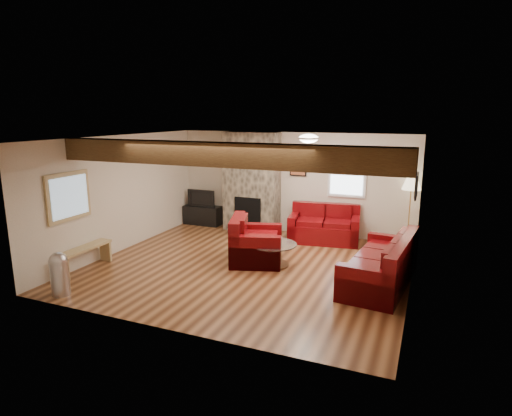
# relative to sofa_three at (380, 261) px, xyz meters

# --- Properties ---
(room) EXTENTS (8.00, 8.00, 8.00)m
(room) POSITION_rel_sofa_three_xyz_m (-2.48, -0.07, 0.82)
(room) COLOR #4F2A15
(room) RESTS_ON ground
(floor) EXTENTS (6.00, 6.00, 0.00)m
(floor) POSITION_rel_sofa_three_xyz_m (-2.48, -0.07, -0.43)
(floor) COLOR #4F2A15
(floor) RESTS_ON ground
(oak_beam) EXTENTS (6.00, 0.36, 0.38)m
(oak_beam) POSITION_rel_sofa_three_xyz_m (-2.48, -1.32, 1.88)
(oak_beam) COLOR #341E0F
(oak_beam) RESTS_ON room
(chimney_breast) EXTENTS (1.40, 0.67, 2.50)m
(chimney_breast) POSITION_rel_sofa_three_xyz_m (-3.48, 2.42, 0.79)
(chimney_breast) COLOR #3A352D
(chimney_breast) RESTS_ON floor
(back_window) EXTENTS (0.90, 0.08, 1.10)m
(back_window) POSITION_rel_sofa_three_xyz_m (-1.13, 2.64, 1.12)
(back_window) COLOR silver
(back_window) RESTS_ON room
(hatch_window) EXTENTS (0.08, 1.00, 0.90)m
(hatch_window) POSITION_rel_sofa_three_xyz_m (-5.44, -1.57, 1.02)
(hatch_window) COLOR tan
(hatch_window) RESTS_ON room
(ceiling_dome) EXTENTS (0.40, 0.40, 0.18)m
(ceiling_dome) POSITION_rel_sofa_three_xyz_m (-1.58, 0.83, 2.01)
(ceiling_dome) COLOR white
(ceiling_dome) RESTS_ON room
(artwork_back) EXTENTS (0.42, 0.06, 0.52)m
(artwork_back) POSITION_rel_sofa_three_xyz_m (-2.33, 2.64, 1.27)
(artwork_back) COLOR black
(artwork_back) RESTS_ON room
(artwork_right) EXTENTS (0.06, 0.55, 0.42)m
(artwork_right) POSITION_rel_sofa_three_xyz_m (0.48, 0.23, 1.32)
(artwork_right) COLOR black
(artwork_right) RESTS_ON room
(sofa_three) EXTENTS (1.16, 2.31, 0.86)m
(sofa_three) POSITION_rel_sofa_three_xyz_m (0.00, 0.00, 0.00)
(sofa_three) COLOR #4D0509
(sofa_three) RESTS_ON floor
(loveseat) EXTENTS (1.72, 1.15, 0.85)m
(loveseat) POSITION_rel_sofa_three_xyz_m (-1.52, 2.16, -0.00)
(loveseat) COLOR #4D0509
(loveseat) RESTS_ON floor
(armchair_red) EXTENTS (1.30, 1.39, 0.92)m
(armchair_red) POSITION_rel_sofa_three_xyz_m (-2.45, 0.26, 0.03)
(armchair_red) COLOR #4D0509
(armchair_red) RESTS_ON floor
(coffee_table) EXTENTS (0.92, 0.92, 0.48)m
(coffee_table) POSITION_rel_sofa_three_xyz_m (-2.05, 0.16, -0.20)
(coffee_table) COLOR #442C15
(coffee_table) RESTS_ON floor
(tv_cabinet) EXTENTS (1.01, 0.41, 0.51)m
(tv_cabinet) POSITION_rel_sofa_three_xyz_m (-4.93, 2.46, -0.18)
(tv_cabinet) COLOR black
(tv_cabinet) RESTS_ON floor
(television) EXTENTS (0.79, 0.10, 0.45)m
(television) POSITION_rel_sofa_three_xyz_m (-4.93, 2.46, 0.30)
(television) COLOR black
(television) RESTS_ON tv_cabinet
(floor_lamp) EXTENTS (0.41, 0.41, 1.60)m
(floor_lamp) POSITION_rel_sofa_three_xyz_m (0.32, 2.45, 0.94)
(floor_lamp) COLOR tan
(floor_lamp) RESTS_ON floor
(pine_bench) EXTENTS (0.28, 1.20, 0.45)m
(pine_bench) POSITION_rel_sofa_three_xyz_m (-5.31, -1.43, -0.21)
(pine_bench) COLOR tan
(pine_bench) RESTS_ON floor
(pedal_bin) EXTENTS (0.37, 0.37, 0.74)m
(pedal_bin) POSITION_rel_sofa_three_xyz_m (-4.81, -2.51, -0.06)
(pedal_bin) COLOR #AEAEB3
(pedal_bin) RESTS_ON floor
(coal_bucket) EXTENTS (0.36, 0.36, 0.34)m
(coal_bucket) POSITION_rel_sofa_three_xyz_m (-3.66, 1.89, -0.26)
(coal_bucket) COLOR slate
(coal_bucket) RESTS_ON floor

